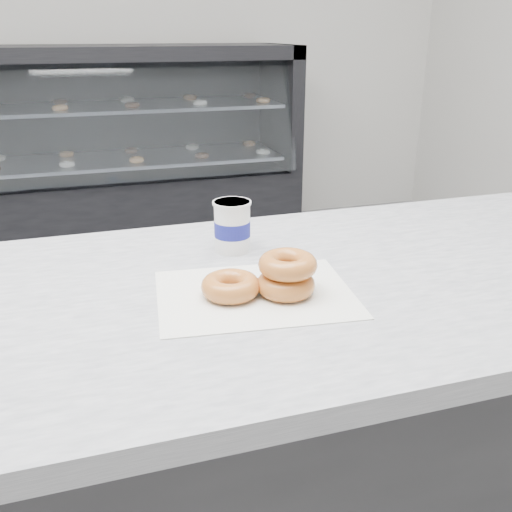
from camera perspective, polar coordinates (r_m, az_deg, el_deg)
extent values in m
plane|color=gray|center=(2.02, -9.89, -20.07)|extent=(5.00, 5.00, 0.00)
cube|color=silver|center=(4.01, -16.96, 23.23)|extent=(5.00, 0.04, 3.00)
cube|color=#333335|center=(1.29, -7.04, -23.05)|extent=(3.00, 0.70, 0.86)
cube|color=silver|center=(1.02, -8.19, -4.81)|extent=(3.06, 0.76, 0.04)
cube|color=black|center=(3.77, -14.73, 4.27)|extent=(2.40, 0.70, 0.50)
cube|color=black|center=(3.61, -16.24, 18.94)|extent=(2.40, 0.70, 0.08)
cube|color=black|center=(3.96, -15.92, 14.25)|extent=(2.40, 0.06, 0.75)
cube|color=black|center=(3.86, 2.31, 14.86)|extent=(0.08, 0.70, 0.75)
cube|color=white|center=(3.33, -15.41, 13.04)|extent=(2.28, 0.16, 0.70)
cube|color=silver|center=(3.69, -15.22, 9.16)|extent=(2.20, 0.55, 0.02)
cube|color=silver|center=(3.64, -15.72, 14.08)|extent=(2.20, 0.55, 0.02)
cube|color=white|center=(1.00, -0.10, -3.80)|extent=(0.37, 0.30, 0.00)
torus|color=orange|center=(0.99, -2.55, -3.02)|extent=(0.14, 0.14, 0.04)
torus|color=orange|center=(1.00, 2.99, -2.84)|extent=(0.10, 0.10, 0.04)
torus|color=orange|center=(0.99, 3.19, -0.85)|extent=(0.12, 0.12, 0.04)
cylinder|color=white|center=(1.19, -2.39, 3.00)|extent=(0.08, 0.08, 0.11)
cylinder|color=white|center=(1.17, -2.43, 5.35)|extent=(0.08, 0.08, 0.01)
cylinder|color=navy|center=(1.19, -2.39, 2.79)|extent=(0.08, 0.08, 0.03)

